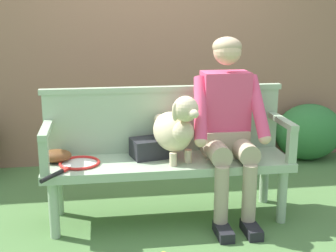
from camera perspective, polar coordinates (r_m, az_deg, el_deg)
The scene contains 13 objects.
ground_plane at distance 3.59m, azimuth 0.00°, elevation -11.03°, with size 40.00×40.00×0.00m, color #4C753D.
brick_garden_fence at distance 4.76m, azimuth -2.69°, elevation 9.03°, with size 8.00×0.30×2.21m, color #936651.
hedge_bush_mid_left at distance 4.71m, azimuth 7.27°, elevation -0.84°, with size 0.80×0.52×0.64m, color #194C1E.
hedge_bush_far_left at distance 5.03m, azimuth 16.64°, elevation -0.69°, with size 0.70×0.47×0.58m, color #337538.
garden_bench at distance 3.44m, azimuth 0.00°, elevation -5.00°, with size 1.78×0.50×0.46m.
bench_backrest at distance 3.56m, azimuth -0.52°, elevation 0.92°, with size 1.82×0.06×0.50m.
bench_armrest_left_end at distance 3.27m, azimuth -14.65°, elevation -1.74°, with size 0.06×0.50×0.28m.
bench_armrest_right_end at distance 3.51m, azimuth 14.05°, elevation -0.62°, with size 0.06×0.50×0.28m.
person_seated at distance 3.42m, azimuth 7.21°, elevation 0.55°, with size 0.56×0.65×1.33m.
dog_on_bench at distance 3.30m, azimuth 0.94°, elevation -0.27°, with size 0.36×0.49×0.49m.
tennis_racket at distance 3.36m, azimuth -10.92°, elevation -4.53°, with size 0.44×0.56×0.03m.
baseball_glove at distance 3.45m, azimuth -13.40°, elevation -3.53°, with size 0.22×0.17×0.09m, color brown.
sports_bag at distance 3.46m, azimuth -2.06°, elevation -2.65°, with size 0.28×0.20×0.14m, color #232328.
Camera 1 is at (-0.48, -3.22, 1.53)m, focal length 50.39 mm.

